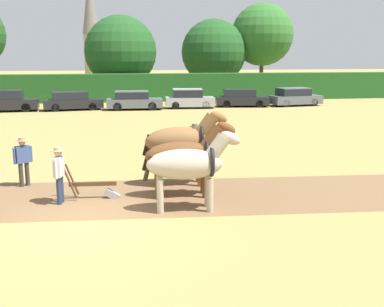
{
  "coord_description": "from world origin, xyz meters",
  "views": [
    {
      "loc": [
        0.73,
        -12.1,
        4.23
      ],
      "look_at": [
        3.24,
        2.83,
        1.1
      ],
      "focal_mm": 45.0,
      "sensor_mm": 36.0,
      "label": 1
    }
  ],
  "objects_px": {
    "church_spire": "(91,26)",
    "draft_horse_trail_left": "(182,141)",
    "tree_center_right": "(262,35)",
    "draft_horse_lead_right": "(185,155)",
    "tree_center_left": "(121,52)",
    "farmer_onlooker_right": "(23,158)",
    "parked_car_center_left": "(7,101)",
    "parked_car_right": "(189,99)",
    "parked_car_end_right": "(295,97)",
    "parked_car_far_right": "(241,98)",
    "parked_car_center_right": "(134,101)",
    "farmer_beside_team": "(195,143)",
    "plow": "(97,188)",
    "parked_car_center": "(72,101)",
    "draft_horse_lead_left": "(189,164)",
    "tree_center": "(214,52)",
    "farmer_at_plow": "(59,171)"
  },
  "relations": [
    {
      "from": "parked_car_center_right",
      "to": "parked_car_end_right",
      "type": "xyz_separation_m",
      "value": [
        13.45,
        0.71,
        0.01
      ]
    },
    {
      "from": "tree_center",
      "to": "parked_car_right",
      "type": "bearing_deg",
      "value": -110.06
    },
    {
      "from": "draft_horse_lead_left",
      "to": "draft_horse_trail_left",
      "type": "relative_size",
      "value": 0.96
    },
    {
      "from": "parked_car_center_left",
      "to": "parked_car_right",
      "type": "distance_m",
      "value": 13.93
    },
    {
      "from": "draft_horse_lead_right",
      "to": "parked_car_far_right",
      "type": "xyz_separation_m",
      "value": [
        8.43,
        24.52,
        -0.58
      ]
    },
    {
      "from": "draft_horse_trail_left",
      "to": "parked_car_center",
      "type": "bearing_deg",
      "value": 106.94
    },
    {
      "from": "parked_car_center_right",
      "to": "parked_car_right",
      "type": "bearing_deg",
      "value": 6.15
    },
    {
      "from": "farmer_onlooker_right",
      "to": "parked_car_right",
      "type": "height_order",
      "value": "farmer_onlooker_right"
    },
    {
      "from": "church_spire",
      "to": "draft_horse_trail_left",
      "type": "bearing_deg",
      "value": -85.32
    },
    {
      "from": "tree_center",
      "to": "draft_horse_lead_right",
      "type": "height_order",
      "value": "tree_center"
    },
    {
      "from": "draft_horse_trail_left",
      "to": "parked_car_center",
      "type": "relative_size",
      "value": 0.61
    },
    {
      "from": "farmer_onlooker_right",
      "to": "parked_car_center_left",
      "type": "distance_m",
      "value": 22.68
    },
    {
      "from": "farmer_onlooker_right",
      "to": "parked_car_far_right",
      "type": "bearing_deg",
      "value": 117.37
    },
    {
      "from": "tree_center_left",
      "to": "farmer_onlooker_right",
      "type": "xyz_separation_m",
      "value": [
        -3.96,
        -33.09,
        -3.57
      ]
    },
    {
      "from": "parked_car_far_right",
      "to": "parked_car_center_right",
      "type": "bearing_deg",
      "value": -166.68
    },
    {
      "from": "parked_car_end_right",
      "to": "tree_center",
      "type": "bearing_deg",
      "value": 100.1
    },
    {
      "from": "farmer_at_plow",
      "to": "plow",
      "type": "bearing_deg",
      "value": 29.08
    },
    {
      "from": "church_spire",
      "to": "parked_car_far_right",
      "type": "relative_size",
      "value": 3.54
    },
    {
      "from": "farmer_beside_team",
      "to": "farmer_at_plow",
      "type": "bearing_deg",
      "value": -154.01
    },
    {
      "from": "draft_horse_lead_right",
      "to": "draft_horse_trail_left",
      "type": "bearing_deg",
      "value": 90.43
    },
    {
      "from": "farmer_at_plow",
      "to": "parked_car_center",
      "type": "relative_size",
      "value": 0.36
    },
    {
      "from": "draft_horse_trail_left",
      "to": "parked_car_end_right",
      "type": "bearing_deg",
      "value": 64.92
    },
    {
      "from": "farmer_beside_team",
      "to": "parked_car_right",
      "type": "bearing_deg",
      "value": 69.75
    },
    {
      "from": "farmer_onlooker_right",
      "to": "draft_horse_lead_right",
      "type": "bearing_deg",
      "value": 36.55
    },
    {
      "from": "plow",
      "to": "parked_car_center_left",
      "type": "relative_size",
      "value": 0.36
    },
    {
      "from": "tree_center_right",
      "to": "plow",
      "type": "xyz_separation_m",
      "value": [
        -16.88,
        -37.43,
        -5.99
      ]
    },
    {
      "from": "tree_center_left",
      "to": "parked_car_center_left",
      "type": "relative_size",
      "value": 1.77
    },
    {
      "from": "draft_horse_trail_left",
      "to": "plow",
      "type": "xyz_separation_m",
      "value": [
        -2.72,
        -1.14,
        -1.13
      ]
    },
    {
      "from": "tree_center",
      "to": "parked_car_center_right",
      "type": "relative_size",
      "value": 1.83
    },
    {
      "from": "draft_horse_lead_right",
      "to": "farmer_beside_team",
      "type": "bearing_deg",
      "value": 79.62
    },
    {
      "from": "draft_horse_trail_left",
      "to": "plow",
      "type": "relative_size",
      "value": 1.72
    },
    {
      "from": "draft_horse_lead_left",
      "to": "parked_car_center",
      "type": "height_order",
      "value": "draft_horse_lead_left"
    },
    {
      "from": "draft_horse_lead_right",
      "to": "parked_car_far_right",
      "type": "distance_m",
      "value": 25.93
    },
    {
      "from": "farmer_at_plow",
      "to": "tree_center",
      "type": "bearing_deg",
      "value": 83.26
    },
    {
      "from": "plow",
      "to": "farmer_beside_team",
      "type": "bearing_deg",
      "value": 46.38
    },
    {
      "from": "farmer_onlooker_right",
      "to": "parked_car_end_right",
      "type": "height_order",
      "value": "farmer_onlooker_right"
    },
    {
      "from": "draft_horse_lead_right",
      "to": "parked_car_center",
      "type": "distance_m",
      "value": 24.85
    },
    {
      "from": "tree_center",
      "to": "farmer_beside_team",
      "type": "bearing_deg",
      "value": -103.17
    },
    {
      "from": "plow",
      "to": "parked_car_center",
      "type": "height_order",
      "value": "parked_car_center"
    },
    {
      "from": "tree_center_right",
      "to": "parked_car_far_right",
      "type": "xyz_separation_m",
      "value": [
        -5.83,
        -13.11,
        -5.62
      ]
    },
    {
      "from": "tree_center_right",
      "to": "draft_horse_lead_right",
      "type": "xyz_separation_m",
      "value": [
        -14.26,
        -37.62,
        -5.04
      ]
    },
    {
      "from": "tree_center_left",
      "to": "church_spire",
      "type": "distance_m",
      "value": 25.71
    },
    {
      "from": "farmer_beside_team",
      "to": "parked_car_center_left",
      "type": "height_order",
      "value": "farmer_beside_team"
    },
    {
      "from": "tree_center_right",
      "to": "parked_car_center",
      "type": "distance_m",
      "value": 24.18
    },
    {
      "from": "parked_car_center",
      "to": "tree_center_left",
      "type": "bearing_deg",
      "value": 60.72
    },
    {
      "from": "farmer_beside_team",
      "to": "parked_car_center_right",
      "type": "distance_m",
      "value": 20.44
    },
    {
      "from": "church_spire",
      "to": "draft_horse_lead_right",
      "type": "xyz_separation_m",
      "value": [
        4.73,
        -60.24,
        -7.06
      ]
    },
    {
      "from": "farmer_beside_team",
      "to": "draft_horse_lead_right",
      "type": "bearing_deg",
      "value": -116.18
    },
    {
      "from": "parked_car_center",
      "to": "parked_car_end_right",
      "type": "distance_m",
      "value": 18.17
    },
    {
      "from": "tree_center_right",
      "to": "farmer_beside_team",
      "type": "height_order",
      "value": "tree_center_right"
    }
  ]
}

